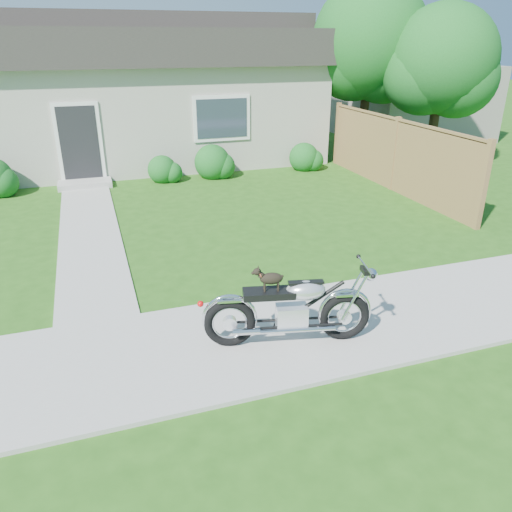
{
  "coord_description": "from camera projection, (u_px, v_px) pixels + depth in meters",
  "views": [
    {
      "loc": [
        -1.33,
        -5.43,
        3.71
      ],
      "look_at": [
        0.85,
        1.0,
        0.75
      ],
      "focal_mm": 35.0,
      "sensor_mm": 36.0,
      "label": 1
    }
  ],
  "objects": [
    {
      "name": "tree_far",
      "position": [
        374.0,
        46.0,
        15.52
      ],
      "size": [
        3.58,
        3.58,
        5.49
      ],
      "color": "#3D2B1C",
      "rests_on": "ground"
    },
    {
      "name": "house",
      "position": [
        122.0,
        91.0,
        16.14
      ],
      "size": [
        12.6,
        7.03,
        4.5
      ],
      "color": "beige",
      "rests_on": "ground"
    },
    {
      "name": "walkway",
      "position": [
        89.0,
        230.0,
        10.48
      ],
      "size": [
        1.2,
        8.0,
        0.03
      ],
      "primitive_type": "cube",
      "color": "#9E9B93",
      "rests_on": "ground"
    },
    {
      "name": "motorcycle_with_dog",
      "position": [
        292.0,
        309.0,
        6.39
      ],
      "size": [
        2.2,
        0.8,
        1.09
      ],
      "rotation": [
        0.0,
        0.0,
        -0.22
      ],
      "color": "black",
      "rests_on": "sidewalk"
    },
    {
      "name": "tree_near",
      "position": [
        447.0,
        65.0,
        14.42
      ],
      "size": [
        3.08,
        3.08,
        4.72
      ],
      "color": "#3D2B1C",
      "rests_on": "ground"
    },
    {
      "name": "potted_plant_left",
      "position": [
        1.0,
        181.0,
        12.83
      ],
      "size": [
        0.77,
        0.81,
        0.72
      ],
      "primitive_type": "imported",
      "rotation": [
        0.0,
        0.0,
        5.12
      ],
      "color": "#195015",
      "rests_on": "ground"
    },
    {
      "name": "potted_plant_right",
      "position": [
        206.0,
        165.0,
        14.42
      ],
      "size": [
        0.59,
        0.59,
        0.75
      ],
      "primitive_type": "imported",
      "rotation": [
        0.0,
        0.0,
        2.47
      ],
      "color": "#3F701E",
      "rests_on": "ground"
    },
    {
      "name": "sidewalk",
      "position": [
        219.0,
        343.0,
        6.58
      ],
      "size": [
        24.0,
        2.2,
        0.04
      ],
      "primitive_type": "cube",
      "color": "#9E9B93",
      "rests_on": "ground"
    },
    {
      "name": "ground",
      "position": [
        220.0,
        345.0,
        6.59
      ],
      "size": [
        80.0,
        80.0,
        0.0
      ],
      "primitive_type": "plane",
      "color": "#235114",
      "rests_on": "ground"
    },
    {
      "name": "shrub_row",
      "position": [
        122.0,
        170.0,
        13.66
      ],
      "size": [
        11.15,
        1.08,
        1.08
      ],
      "color": "#17571D",
      "rests_on": "ground"
    },
    {
      "name": "fence",
      "position": [
        395.0,
        154.0,
        13.06
      ],
      "size": [
        0.12,
        6.62,
        1.9
      ],
      "color": "brown",
      "rests_on": "ground"
    }
  ]
}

